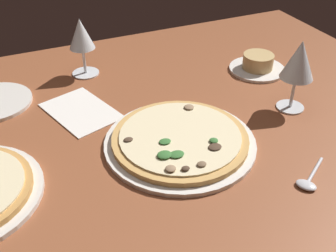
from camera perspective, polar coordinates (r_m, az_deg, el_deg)
dining_table at (r=96.14cm, az=-1.56°, el=-1.49°), size 150.00×110.00×4.00cm
pizza_main at (r=89.69cm, az=1.67°, el=-1.98°), size 33.06×33.06×3.33cm
ramekin_on_saucer at (r=122.15cm, az=12.25°, el=8.30°), size 15.93×15.93×4.94cm
wine_glass_far at (r=116.06cm, az=-11.89°, el=12.00°), size 7.52×7.52×16.20cm
wine_glass_near at (r=101.36cm, az=17.60°, el=8.39°), size 7.92×7.92×17.74cm
paper_menu at (r=103.45cm, az=-11.93°, el=2.03°), size 18.30×22.29×0.30cm
spoon at (r=85.26cm, az=18.81°, el=-7.18°), size 10.75×7.93×1.00cm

